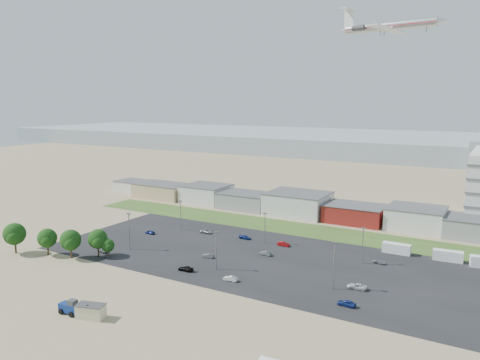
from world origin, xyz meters
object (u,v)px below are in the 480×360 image
Objects in this scene: parked_car_3 at (186,269)px; parked_car_11 at (284,244)px; parked_car_10 at (103,250)px; airliner at (390,26)px; parked_car_0 at (357,286)px; parked_car_6 at (245,237)px; parked_car_13 at (231,278)px; parked_car_8 at (379,262)px; box_trailer_a at (397,248)px; portable_shed at (91,311)px; parked_car_2 at (347,303)px; parked_car_7 at (265,253)px; telehandler at (70,306)px; tree_far_left at (15,236)px; parked_car_9 at (206,232)px; parked_car_5 at (150,232)px; parked_car_4 at (208,256)px.

parked_car_11 is (12.70, 30.83, 0.02)m from parked_car_3.
parked_car_10 is 1.03× the size of parked_car_11.
airliner is 11.25× the size of parked_car_11.
parked_car_6 is (-40.98, 21.34, -0.05)m from parked_car_0.
parked_car_8 is at bearing 134.78° from parked_car_13.
parked_car_10 is at bearing -150.50° from box_trailer_a.
box_trailer_a reaches higher than parked_car_11.
box_trailer_a is at bearing 141.68° from parked_car_13.
box_trailer_a is (43.46, 70.56, 0.01)m from portable_shed.
parked_car_3 is 1.06× the size of parked_car_10.
parked_car_2 is 41.06m from parked_car_3.
parked_car_7 is 1.00× the size of parked_car_13.
telehandler is 1.92× the size of parked_car_2.
parked_car_9 is (34.84, 43.17, -4.33)m from tree_far_left.
tree_far_left reaches higher than parked_car_6.
portable_shed is at bearing -9.23° from parked_car_7.
parked_car_5 reaches higher than parked_car_8.
parked_car_11 is at bearing -128.23° from parked_car_0.
portable_shed is 41.24m from parked_car_4.
parked_car_8 is (41.37, -1.94, 0.00)m from parked_car_6.
box_trailer_a reaches higher than parked_car_4.
parked_car_9 is at bearing -111.73° from airliner.
airliner is 104.19m from parked_car_9.
tree_far_left is 2.36× the size of parked_car_3.
parked_car_13 reaches higher than parked_car_10.
airliner reaches higher than parked_car_3.
telehandler is at bearing 175.13° from parked_car_6.
parked_car_13 is (42.86, -21.18, 0.00)m from parked_car_5.
parked_car_5 is 41.61m from parked_car_7.
parked_car_4 is 17.77m from parked_car_13.
parked_car_5 is at bearing 59.64° from tree_far_left.
parked_car_2 is at bearing 77.94° from parked_car_5.
parked_car_7 is (17.62, 51.58, -0.95)m from telehandler.
telehandler is 2.15× the size of parked_car_5.
parked_car_3 is (-40.37, -10.06, -0.01)m from parked_car_0.
parked_car_2 is 43.22m from parked_car_4.
parked_car_13 is at bearing 11.23° from tree_far_left.
parked_car_10 is at bearing 6.93° from parked_car_5.
tree_far_left is 2.58× the size of parked_car_11.
parked_car_2 reaches higher than parked_car_7.
parked_car_5 is 0.89× the size of parked_car_6.
tree_far_left is 2.73× the size of parked_car_13.
parked_car_10 is at bearing 155.81° from parked_car_9.
parked_car_7 is at bearing -90.79° from airliner.
parked_car_11 is (-28.06, 1.38, 0.06)m from parked_car_8.
telehandler is at bearing -53.19° from parked_car_2.
portable_shed is at bearing -3.27° from parked_car_3.
box_trailer_a is 82.19m from parked_car_10.
parked_car_7 is at bearing -56.30° from parked_car_10.
parked_car_5 is (-29.01, 10.05, 0.03)m from parked_car_4.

